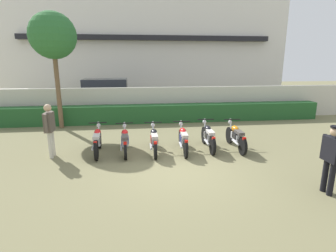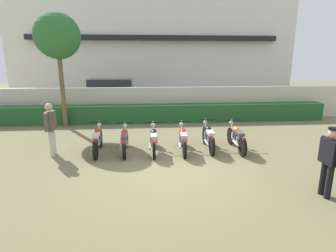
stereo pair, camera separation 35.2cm
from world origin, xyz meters
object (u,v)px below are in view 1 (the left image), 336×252
object	(u,v)px
motorcycle_in_row_1	(125,140)
motorcycle_in_row_5	(236,136)
motorcycle_in_row_0	(98,141)
motorcycle_in_row_3	(183,139)
motorcycle_in_row_4	(208,136)
officer_0	(332,155)
tree_near_inspector	(53,36)
parked_car	(108,94)
inspector_person	(50,126)
motorcycle_in_row_2	(154,140)

from	to	relation	value
motorcycle_in_row_1	motorcycle_in_row_5	bearing A→B (deg)	-92.90
motorcycle_in_row_0	motorcycle_in_row_5	bearing A→B (deg)	-93.17
motorcycle_in_row_3	motorcycle_in_row_1	bearing A→B (deg)	91.27
motorcycle_in_row_4	officer_0	distance (m)	3.98
tree_near_inspector	motorcycle_in_row_1	xyz separation A→B (m)	(3.02, -3.82, -3.57)
parked_car	inspector_person	world-z (taller)	parked_car
motorcycle_in_row_4	officer_0	xyz separation A→B (m)	(1.88, -3.48, 0.50)
inspector_person	motorcycle_in_row_5	bearing A→B (deg)	0.42
inspector_person	motorcycle_in_row_1	bearing A→B (deg)	1.93
parked_car	motorcycle_in_row_2	world-z (taller)	parked_car
motorcycle_in_row_3	motorcycle_in_row_4	world-z (taller)	motorcycle_in_row_4
motorcycle_in_row_4	motorcycle_in_row_3	bearing A→B (deg)	101.69
tree_near_inspector	inspector_person	distance (m)	4.96
parked_car	officer_0	bearing A→B (deg)	-62.95
tree_near_inspector	motorcycle_in_row_5	xyz separation A→B (m)	(6.84, -3.85, -3.56)
motorcycle_in_row_0	motorcycle_in_row_5	distance (m)	4.71
inspector_person	parked_car	bearing A→B (deg)	83.54
motorcycle_in_row_5	motorcycle_in_row_0	bearing A→B (deg)	90.17
tree_near_inspector	motorcycle_in_row_3	distance (m)	7.24
motorcycle_in_row_5	motorcycle_in_row_1	bearing A→B (deg)	90.37
parked_car	tree_near_inspector	size ratio (longest dim) A/B	0.90
tree_near_inspector	motorcycle_in_row_4	world-z (taller)	tree_near_inspector
motorcycle_in_row_3	motorcycle_in_row_0	bearing A→B (deg)	91.23
motorcycle_in_row_0	motorcycle_in_row_1	world-z (taller)	motorcycle_in_row_0
motorcycle_in_row_5	motorcycle_in_row_3	bearing A→B (deg)	91.37
motorcycle_in_row_1	motorcycle_in_row_2	size ratio (longest dim) A/B	0.97
officer_0	motorcycle_in_row_2	bearing A→B (deg)	-43.00
tree_near_inspector	motorcycle_in_row_4	bearing A→B (deg)	-32.26
tree_near_inspector	officer_0	bearing A→B (deg)	-42.80
motorcycle_in_row_3	motorcycle_in_row_4	size ratio (longest dim) A/B	0.99
motorcycle_in_row_2	parked_car	bearing A→B (deg)	15.39
parked_car	motorcycle_in_row_5	size ratio (longest dim) A/B	2.37
motorcycle_in_row_2	motorcycle_in_row_4	distance (m)	1.91
parked_car	officer_0	xyz separation A→B (m)	(6.07, -12.06, 0.01)
motorcycle_in_row_2	officer_0	bearing A→B (deg)	-130.53
motorcycle_in_row_4	officer_0	bearing A→B (deg)	-149.32
motorcycle_in_row_0	motorcycle_in_row_2	distance (m)	1.85
motorcycle_in_row_2	motorcycle_in_row_3	xyz separation A→B (m)	(0.99, -0.00, 0.00)
inspector_person	motorcycle_in_row_4	bearing A→B (deg)	2.00
motorcycle_in_row_2	officer_0	distance (m)	5.06
motorcycle_in_row_1	motorcycle_in_row_5	xyz separation A→B (m)	(3.82, -0.03, 0.01)
parked_car	motorcycle_in_row_3	bearing A→B (deg)	-69.13
motorcycle_in_row_0	motorcycle_in_row_4	bearing A→B (deg)	-91.28
tree_near_inspector	motorcycle_in_row_4	xyz separation A→B (m)	(5.88, -3.71, -3.55)
motorcycle_in_row_1	motorcycle_in_row_2	distance (m)	0.96
motorcycle_in_row_5	inspector_person	bearing A→B (deg)	91.28
motorcycle_in_row_1	inspector_person	bearing A→B (deg)	89.52
motorcycle_in_row_4	motorcycle_in_row_5	distance (m)	0.96
motorcycle_in_row_2	inspector_person	size ratio (longest dim) A/B	1.08
motorcycle_in_row_2	motorcycle_in_row_4	xyz separation A→B (m)	(1.90, 0.15, 0.01)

